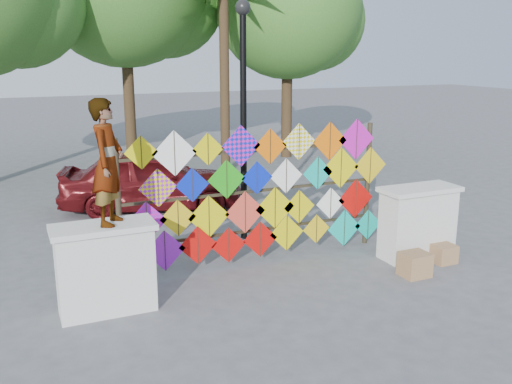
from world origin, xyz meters
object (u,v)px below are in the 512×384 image
vendor_woman (108,162)px  sedan (152,180)px  kite_rack (263,193)px  lamppost (243,100)px

vendor_woman → sedan: vendor_woman is taller
kite_rack → vendor_woman: size_ratio=2.90×
lamppost → vendor_woman: bearing=-142.6°
sedan → vendor_woman: bearing=176.6°
sedan → lamppost: size_ratio=0.92×
vendor_woman → lamppost: bearing=-24.6°
kite_rack → sedan: 4.19m
kite_rack → sedan: size_ratio=1.21×
kite_rack → sedan: bearing=103.3°
vendor_woman → lamppost: lamppost is taller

